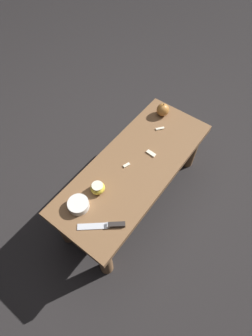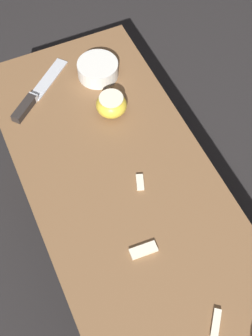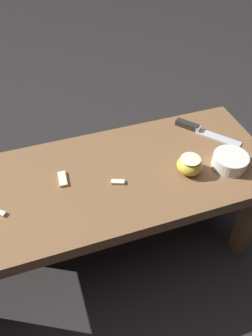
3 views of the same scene
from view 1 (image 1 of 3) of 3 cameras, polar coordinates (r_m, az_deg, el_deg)
ground_plane at (r=1.83m, az=1.60°, el=-6.30°), size 8.00×8.00×0.00m
wooden_bench at (r=1.55m, az=1.86°, el=-0.99°), size 1.07×0.43×0.39m
knife at (r=1.31m, az=-3.75°, el=-12.31°), size 0.17×0.20×0.02m
apple_whole at (r=1.73m, az=8.02°, el=12.44°), size 0.08×0.08×0.09m
apple_cut at (r=1.39m, az=-6.18°, el=-4.32°), size 0.08×0.08×0.05m
apple_slice_near_knife at (r=1.48m, az=0.12°, el=0.63°), size 0.04×0.03×0.01m
apple_slice_center at (r=1.67m, az=7.42°, el=8.51°), size 0.05×0.05×0.01m
apple_slice_near_bowl at (r=1.54m, az=5.49°, el=3.20°), size 0.03×0.06×0.01m
bowl at (r=1.36m, az=-10.31°, el=-7.87°), size 0.11×0.11×0.04m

